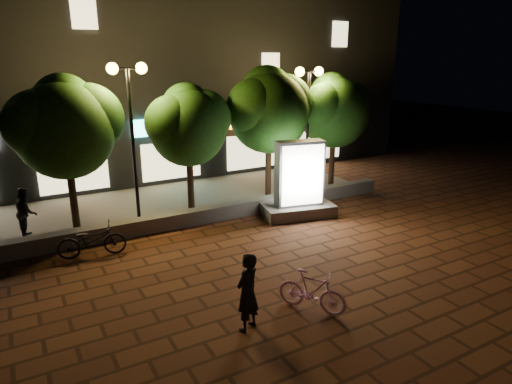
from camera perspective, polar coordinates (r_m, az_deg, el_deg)
ground at (r=11.85m, az=-0.89°, el=-10.22°), size 80.00×80.00×0.00m
retaining_wall at (r=15.10m, az=-8.16°, el=-3.20°), size 16.00×0.45×0.50m
sidewalk at (r=17.40m, az=-11.14°, el=-1.34°), size 16.00×5.00×0.08m
building_block at (r=22.83m, az=-17.28°, el=15.20°), size 28.00×8.12×11.30m
tree_left at (r=14.95m, az=-23.31°, el=8.04°), size 3.60×3.00×4.89m
tree_mid at (r=15.90m, az=-8.69°, el=8.84°), size 3.24×2.70×4.50m
tree_right at (r=17.30m, az=1.71°, el=10.83°), size 3.72×3.10×5.07m
tree_far_right at (r=19.15m, az=10.09°, el=10.59°), size 3.48×2.90×4.76m
street_lamp_left at (r=14.96m, az=-15.95°, el=11.02°), size 1.26×0.36×5.18m
street_lamp_right at (r=17.95m, az=6.77°, el=12.00°), size 1.26×0.36×4.98m
ad_kiosk at (r=15.53m, az=5.56°, el=0.73°), size 2.70×1.74×2.70m
scooter_pink at (r=10.07m, az=7.21°, el=-12.55°), size 1.25×1.56×0.95m
rider at (r=9.19m, az=-1.12°, el=-12.79°), size 0.74×0.63×1.70m
scooter_parked at (r=13.32m, az=-20.40°, el=-5.84°), size 1.95×0.99×0.98m
pedestrian at (r=15.31m, az=-27.48°, el=-2.31°), size 0.63×0.79×1.57m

